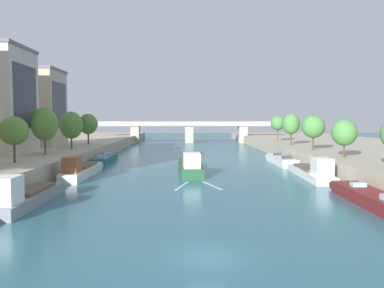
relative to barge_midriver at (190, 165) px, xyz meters
name	(u,v)px	position (x,y,z in m)	size (l,w,h in m)	color
ground_plane	(208,257)	(0.63, -36.29, -1.02)	(400.00, 400.00, 0.00)	#2D6070
quay_left	(10,153)	(-35.54, 18.71, 0.23)	(36.00, 170.00, 2.49)	#A89E89
quay_right	(371,153)	(36.79, 18.71, 0.23)	(36.00, 170.00, 2.49)	#A89E89
barge_midriver	(190,165)	(0.00, 0.00, 0.00)	(3.81, 18.11, 3.38)	#235633
wake_behind_barge	(197,186)	(0.77, -12.18, -1.00)	(5.59, 6.01, 0.03)	#A0CCD6
moored_boat_left_lone	(26,196)	(-15.36, -22.90, -0.06)	(2.52, 13.87, 3.34)	gray
moored_boat_left_gap_after	(81,170)	(-15.15, -4.73, -0.05)	(2.55, 15.49, 3.25)	silver
moored_boat_left_second	(106,159)	(-15.59, 13.66, -0.40)	(2.53, 13.53, 2.28)	#23666B
moored_boat_right_lone	(370,197)	(16.82, -22.50, -0.39)	(3.24, 14.43, 2.31)	maroon
moored_boat_right_near	(312,171)	(16.63, -6.42, -0.11)	(3.41, 15.62, 3.18)	silver
moored_boat_right_midway	(281,160)	(16.57, 10.45, -0.34)	(2.89, 13.90, 2.40)	silver
tree_left_nearest	(14,131)	(-22.40, -9.11, 5.53)	(3.62, 3.62, 5.90)	brown
tree_left_second	(45,124)	(-22.51, 1.97, 6.22)	(4.08, 4.08, 7.33)	brown
tree_left_far	(71,125)	(-21.90, 13.85, 5.86)	(4.25, 4.25, 6.93)	brown
tree_left_distant	(88,124)	(-21.97, 26.62, 5.91)	(4.06, 4.06, 6.70)	brown
tree_right_nearest	(344,133)	(22.22, -3.25, 5.07)	(3.60, 3.60, 5.52)	brown
tree_right_end_of_row	(313,127)	(22.19, 10.14, 5.66)	(4.08, 4.08, 6.25)	brown
tree_right_past_mid	(291,124)	(21.96, 23.89, 5.95)	(3.63, 3.63, 6.73)	brown
tree_right_by_lamp	(278,123)	(22.59, 38.45, 5.96)	(3.49, 3.49, 6.30)	brown
building_left_tall	(31,108)	(-32.08, 21.08, 9.34)	(11.89, 10.79, 15.70)	#B2A38E
bridge_far	(189,129)	(0.63, 71.92, 3.55)	(60.33, 4.40, 7.19)	#ADA899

